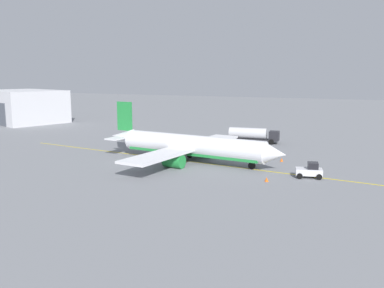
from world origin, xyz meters
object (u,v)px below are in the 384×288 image
object	(u,v)px
safety_cone_nose	(267,179)
safety_cone_wingtip	(282,160)
pushback_tug	(310,171)
refueling_worker	(229,142)
fuel_tanker	(253,135)
airplane	(189,146)

from	to	relation	value
safety_cone_nose	safety_cone_wingtip	world-z (taller)	safety_cone_nose
safety_cone_nose	safety_cone_wingtip	xyz separation A→B (m)	(-1.11, 13.88, -0.01)
pushback_tug	refueling_worker	bearing A→B (deg)	134.07
refueling_worker	safety_cone_nose	distance (m)	28.12
fuel_tanker	refueling_worker	xyz separation A→B (m)	(-2.97, -6.24, -0.91)
safety_cone_nose	safety_cone_wingtip	size ratio (longest dim) A/B	1.03
refueling_worker	airplane	bearing A→B (deg)	-93.25
fuel_tanker	safety_cone_nose	size ratio (longest dim) A/B	19.54
fuel_tanker	safety_cone_wingtip	xyz separation A→B (m)	(10.04, -16.68, -1.45)
airplane	safety_cone_wingtip	xyz separation A→B (m)	(13.97, 6.49, -2.28)
fuel_tanker	safety_cone_wingtip	distance (m)	19.52
pushback_tug	safety_cone_nose	size ratio (longest dim) A/B	6.74
airplane	safety_cone_wingtip	distance (m)	15.57
pushback_tug	safety_cone_wingtip	distance (m)	11.04
fuel_tanker	safety_cone_nose	bearing A→B (deg)	-69.95
airplane	safety_cone_nose	bearing A→B (deg)	-26.10
pushback_tug	safety_cone_wingtip	world-z (taller)	pushback_tug
pushback_tug	refueling_worker	world-z (taller)	pushback_tug
pushback_tug	safety_cone_nose	distance (m)	6.80
fuel_tanker	safety_cone_wingtip	world-z (taller)	fuel_tanker
pushback_tug	fuel_tanker	bearing A→B (deg)	121.80
pushback_tug	safety_cone_nose	bearing A→B (deg)	-136.55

